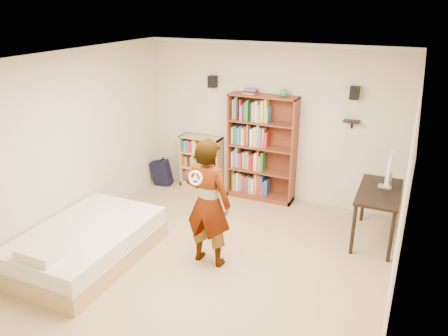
% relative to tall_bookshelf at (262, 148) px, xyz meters
% --- Properties ---
extents(ground, '(4.50, 5.00, 0.01)m').
position_rel_tall_bookshelf_xyz_m(ground, '(0.09, -2.33, -0.93)').
color(ground, tan).
rests_on(ground, ground).
extents(room_shell, '(4.52, 5.02, 2.71)m').
position_rel_tall_bookshelf_xyz_m(room_shell, '(0.09, -2.33, 0.83)').
color(room_shell, beige).
rests_on(room_shell, ground).
extents(crown_molding, '(4.50, 5.00, 0.06)m').
position_rel_tall_bookshelf_xyz_m(crown_molding, '(0.09, -2.33, 1.74)').
color(crown_molding, silver).
rests_on(crown_molding, room_shell).
extents(speaker_left, '(0.14, 0.12, 0.20)m').
position_rel_tall_bookshelf_xyz_m(speaker_left, '(-0.96, 0.07, 1.07)').
color(speaker_left, black).
rests_on(speaker_left, room_shell).
extents(speaker_right, '(0.14, 0.12, 0.20)m').
position_rel_tall_bookshelf_xyz_m(speaker_right, '(1.44, 0.07, 1.07)').
color(speaker_right, black).
rests_on(speaker_right, room_shell).
extents(wall_shelf, '(0.25, 0.16, 0.02)m').
position_rel_tall_bookshelf_xyz_m(wall_shelf, '(1.44, 0.08, 0.62)').
color(wall_shelf, black).
rests_on(wall_shelf, room_shell).
extents(tall_bookshelf, '(1.17, 0.34, 1.86)m').
position_rel_tall_bookshelf_xyz_m(tall_bookshelf, '(0.00, 0.00, 0.00)').
color(tall_bookshelf, brown).
rests_on(tall_bookshelf, ground).
extents(low_bookshelf, '(0.79, 0.30, 0.99)m').
position_rel_tall_bookshelf_xyz_m(low_bookshelf, '(-1.19, 0.02, -0.44)').
color(low_bookshelf, tan).
rests_on(low_bookshelf, ground).
extents(computer_desk, '(0.58, 1.16, 0.79)m').
position_rel_tall_bookshelf_xyz_m(computer_desk, '(2.03, -0.70, -0.53)').
color(computer_desk, black).
rests_on(computer_desk, ground).
extents(imac, '(0.11, 0.50, 0.50)m').
position_rel_tall_bookshelf_xyz_m(imac, '(2.08, -0.55, 0.11)').
color(imac, white).
rests_on(imac, computer_desk).
extents(daybed, '(1.32, 2.02, 0.60)m').
position_rel_tall_bookshelf_xyz_m(daybed, '(-1.48, -2.85, -0.63)').
color(daybed, white).
rests_on(daybed, ground).
extents(person, '(0.66, 0.45, 1.75)m').
position_rel_tall_bookshelf_xyz_m(person, '(0.04, -2.21, -0.05)').
color(person, black).
rests_on(person, ground).
extents(wii_wheel, '(0.19, 0.07, 0.19)m').
position_rel_tall_bookshelf_xyz_m(wii_wheel, '(0.04, -2.54, 0.42)').
color(wii_wheel, white).
rests_on(wii_wheel, person).
extents(navy_bag, '(0.39, 0.27, 0.50)m').
position_rel_tall_bookshelf_xyz_m(navy_bag, '(-1.93, -0.20, -0.68)').
color(navy_bag, black).
rests_on(navy_bag, ground).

